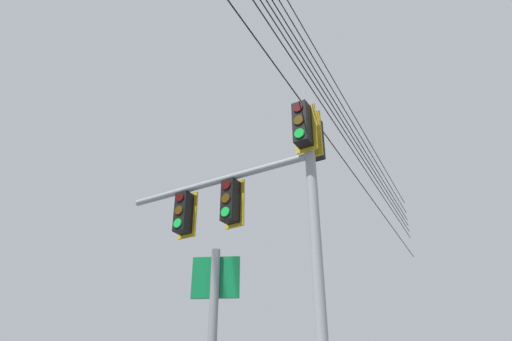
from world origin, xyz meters
name	(u,v)px	position (x,y,z in m)	size (l,w,h in m)	color
signal_mast_assembly	(270,214)	(0.92, 1.10, 5.29)	(4.11, 2.96, 7.39)	gray
overhead_wire_span	(319,85)	(0.74, -0.18, 8.74)	(12.52, 17.22, 2.81)	black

